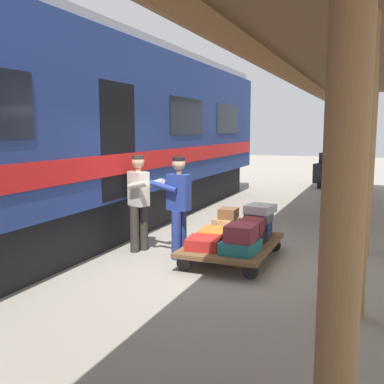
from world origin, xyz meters
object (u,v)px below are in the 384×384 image
at_px(luggage_cart, 232,245).
at_px(suitcase_maroon_trunk, 252,226).
at_px(suitcase_gray_aluminum, 260,209).
at_px(porter_in_overalls, 178,204).
at_px(suitcase_burgundy_valise, 241,233).
at_px(suitcase_black_hardshell, 250,239).
at_px(porter_by_door, 139,200).
at_px(suitcase_tan_vintage, 226,226).
at_px(suitcase_orange_carryall, 216,235).
at_px(suitcase_brown_leather, 228,213).
at_px(suitcase_slate_roller, 259,217).
at_px(train_car, 49,134).
at_px(suitcase_teal_softside, 240,247).
at_px(suitcase_navy_fabric, 258,229).
at_px(suitcase_red_plastic, 204,243).
at_px(baggage_tug, 334,171).

height_order(luggage_cart, suitcase_maroon_trunk, suitcase_maroon_trunk).
relative_size(suitcase_maroon_trunk, suitcase_gray_aluminum, 1.12).
bearing_deg(suitcase_maroon_trunk, porter_in_overalls, 8.90).
distance_m(suitcase_burgundy_valise, suitcase_gray_aluminum, 1.12).
distance_m(suitcase_black_hardshell, suitcase_maroon_trunk, 0.21).
bearing_deg(luggage_cart, porter_by_door, 3.05).
xyz_separation_m(suitcase_tan_vintage, suitcase_burgundy_valise, (-0.61, 1.12, 0.17)).
distance_m(suitcase_orange_carryall, suitcase_gray_aluminum, 0.91).
bearing_deg(suitcase_gray_aluminum, luggage_cart, 59.06).
height_order(suitcase_brown_leather, suitcase_gray_aluminum, suitcase_gray_aluminum).
distance_m(suitcase_tan_vintage, suitcase_slate_roller, 0.64).
bearing_deg(porter_in_overalls, train_car, 0.11).
bearing_deg(suitcase_teal_softside, suitcase_navy_fabric, -90.00).
height_order(suitcase_red_plastic, baggage_tug, baggage_tug).
height_order(suitcase_black_hardshell, suitcase_teal_softside, suitcase_teal_softside).
distance_m(train_car, suitcase_maroon_trunk, 4.11).
bearing_deg(suitcase_orange_carryall, suitcase_tan_vintage, -90.00).
bearing_deg(train_car, suitcase_brown_leather, -166.69).
bearing_deg(porter_in_overalls, suitcase_maroon_trunk, -171.10).
height_order(suitcase_red_plastic, porter_by_door, porter_by_door).
xyz_separation_m(suitcase_black_hardshell, suitcase_tan_vintage, (0.59, -0.55, 0.05)).
xyz_separation_m(train_car, suitcase_maroon_trunk, (-3.83, -0.20, -1.46)).
distance_m(suitcase_navy_fabric, suitcase_orange_carryall, 0.81).
relative_size(luggage_cart, suitcase_teal_softside, 3.39).
height_order(suitcase_burgundy_valise, porter_by_door, porter_by_door).
relative_size(suitcase_red_plastic, baggage_tug, 0.27).
relative_size(suitcase_teal_softside, suitcase_slate_roller, 1.44).
bearing_deg(suitcase_black_hardshell, suitcase_red_plastic, 43.15).
xyz_separation_m(luggage_cart, suitcase_black_hardshell, (-0.30, 0.00, 0.13)).
bearing_deg(porter_in_overalls, suitcase_gray_aluminum, -148.80).
bearing_deg(porter_by_door, luggage_cart, -176.95).
height_order(train_car, suitcase_burgundy_valise, train_car).
bearing_deg(suitcase_black_hardshell, suitcase_gray_aluminum, -92.93).
height_order(train_car, suitcase_red_plastic, train_car).
height_order(train_car, luggage_cart, train_car).
xyz_separation_m(suitcase_red_plastic, suitcase_tan_vintage, (0.00, -1.11, 0.05)).
xyz_separation_m(suitcase_orange_carryall, suitcase_brown_leather, (-0.04, -0.56, 0.27)).
distance_m(suitcase_brown_leather, suitcase_burgundy_valise, 1.27).
bearing_deg(suitcase_slate_roller, suitcase_orange_carryall, 41.33).
xyz_separation_m(luggage_cart, suitcase_slate_roller, (-0.30, -0.53, 0.39)).
bearing_deg(suitcase_navy_fabric, suitcase_tan_vintage, 0.00).
xyz_separation_m(suitcase_tan_vintage, suitcase_gray_aluminum, (-0.62, 0.01, 0.35)).
xyz_separation_m(suitcase_black_hardshell, suitcase_navy_fabric, (0.00, -0.55, 0.05)).
xyz_separation_m(suitcase_red_plastic, suitcase_orange_carryall, (0.00, -0.55, 0.01)).
xyz_separation_m(suitcase_black_hardshell, porter_by_door, (1.98, 0.09, 0.53)).
height_order(suitcase_teal_softside, suitcase_maroon_trunk, suitcase_maroon_trunk).
distance_m(suitcase_burgundy_valise, baggage_tug, 10.99).
distance_m(train_car, suitcase_burgundy_valise, 4.10).
xyz_separation_m(suitcase_navy_fabric, baggage_tug, (-0.40, -9.86, 0.18)).
xyz_separation_m(luggage_cart, suitcase_tan_vintage, (0.30, -0.55, 0.18)).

